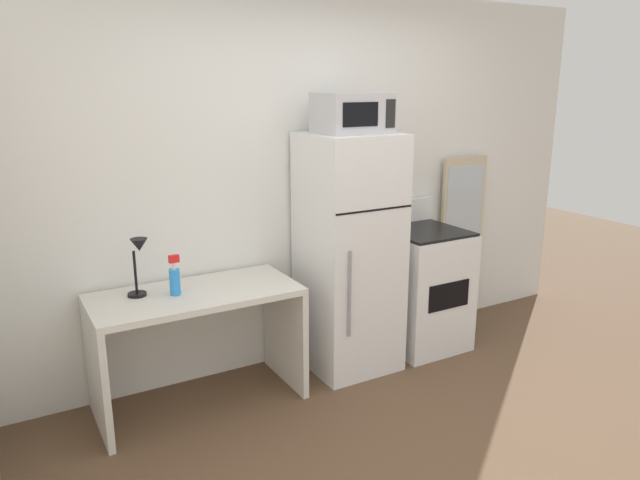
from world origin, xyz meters
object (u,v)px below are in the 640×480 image
(desk, at_px, (197,325))
(leaning_mirror, at_px, (461,240))
(desk_lamp, at_px, (138,257))
(spray_bottle, at_px, (175,279))
(refrigerator, at_px, (349,254))
(oven_range, at_px, (422,287))
(microwave, at_px, (352,113))

(desk, distance_m, leaning_mirror, 2.41)
(desk_lamp, relative_size, spray_bottle, 1.42)
(desk_lamp, bearing_deg, leaning_mirror, 3.64)
(spray_bottle, distance_m, refrigerator, 1.23)
(spray_bottle, xyz_separation_m, oven_range, (1.89, -0.00, -0.38))
(desk_lamp, height_order, microwave, microwave)
(refrigerator, relative_size, oven_range, 1.51)
(refrigerator, xyz_separation_m, leaning_mirror, (1.28, 0.26, -0.13))
(leaning_mirror, bearing_deg, spray_bottle, -174.25)
(leaning_mirror, bearing_deg, desk_lamp, -176.36)
(desk_lamp, distance_m, leaning_mirror, 2.71)
(desk_lamp, distance_m, oven_range, 2.14)
(desk, height_order, desk_lamp, desk_lamp)
(desk, distance_m, spray_bottle, 0.34)
(refrigerator, relative_size, leaning_mirror, 1.18)
(desk, xyz_separation_m, spray_bottle, (-0.12, 0.00, 0.32))
(desk_lamp, distance_m, microwave, 1.63)
(oven_range, distance_m, leaning_mirror, 0.71)
(microwave, height_order, oven_range, microwave)
(desk, bearing_deg, refrigerator, 0.07)
(microwave, distance_m, leaning_mirror, 1.70)
(desk_lamp, xyz_separation_m, microwave, (1.41, -0.11, 0.80))
(desk_lamp, bearing_deg, desk, -15.98)
(microwave, bearing_deg, desk, 178.98)
(spray_bottle, distance_m, leaning_mirror, 2.53)
(microwave, xyz_separation_m, leaning_mirror, (1.28, 0.28, -1.09))
(desk, bearing_deg, microwave, -1.02)
(desk, relative_size, refrigerator, 0.76)
(desk, distance_m, desk_lamp, 0.56)
(desk_lamp, distance_m, refrigerator, 1.42)
(oven_range, height_order, leaning_mirror, leaning_mirror)
(spray_bottle, bearing_deg, desk, -2.20)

